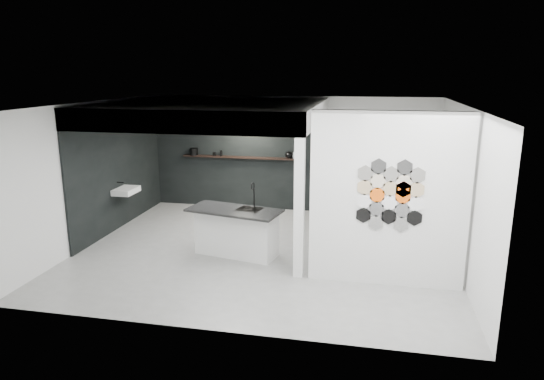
{
  "coord_description": "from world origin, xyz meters",
  "views": [
    {
      "loc": [
        1.91,
        -8.57,
        3.38
      ],
      "look_at": [
        0.1,
        0.3,
        1.15
      ],
      "focal_mm": 32.0,
      "sensor_mm": 36.0,
      "label": 1
    }
  ],
  "objects_px": {
    "partition_panel": "(388,200)",
    "glass_bowl": "(295,157)",
    "stockpot": "(194,152)",
    "bottle_dark": "(221,153)",
    "kettle": "(289,155)",
    "kitchen_island": "(236,231)",
    "glass_vase": "(295,155)",
    "utensil_cup": "(214,154)",
    "wall_basin": "(126,191)"
  },
  "relations": [
    {
      "from": "kitchen_island",
      "to": "bottle_dark",
      "type": "xyz_separation_m",
      "value": [
        -1.25,
        3.12,
        0.92
      ]
    },
    {
      "from": "partition_panel",
      "to": "glass_bowl",
      "type": "height_order",
      "value": "partition_panel"
    },
    {
      "from": "bottle_dark",
      "to": "stockpot",
      "type": "bearing_deg",
      "value": 180.0
    },
    {
      "from": "kettle",
      "to": "glass_vase",
      "type": "xyz_separation_m",
      "value": [
        0.15,
        0.0,
        -0.01
      ]
    },
    {
      "from": "bottle_dark",
      "to": "utensil_cup",
      "type": "height_order",
      "value": "bottle_dark"
    },
    {
      "from": "wall_basin",
      "to": "glass_bowl",
      "type": "height_order",
      "value": "glass_bowl"
    },
    {
      "from": "stockpot",
      "to": "bottle_dark",
      "type": "relative_size",
      "value": 1.48
    },
    {
      "from": "partition_panel",
      "to": "glass_vase",
      "type": "distance_m",
      "value": 4.39
    },
    {
      "from": "partition_panel",
      "to": "utensil_cup",
      "type": "distance_m",
      "value": 5.65
    },
    {
      "from": "wall_basin",
      "to": "partition_panel",
      "type": "bearing_deg",
      "value": -18.23
    },
    {
      "from": "kettle",
      "to": "utensil_cup",
      "type": "bearing_deg",
      "value": 165.96
    },
    {
      "from": "wall_basin",
      "to": "glass_bowl",
      "type": "relative_size",
      "value": 4.65
    },
    {
      "from": "kitchen_island",
      "to": "stockpot",
      "type": "height_order",
      "value": "stockpot"
    },
    {
      "from": "kettle",
      "to": "stockpot",
      "type": "bearing_deg",
      "value": 165.96
    },
    {
      "from": "partition_panel",
      "to": "glass_bowl",
      "type": "xyz_separation_m",
      "value": [
        -2.08,
        3.87,
        -0.03
      ]
    },
    {
      "from": "kitchen_island",
      "to": "bottle_dark",
      "type": "distance_m",
      "value": 3.49
    },
    {
      "from": "kitchen_island",
      "to": "kettle",
      "type": "height_order",
      "value": "kettle"
    },
    {
      "from": "kitchen_island",
      "to": "stockpot",
      "type": "bearing_deg",
      "value": 134.11
    },
    {
      "from": "glass_vase",
      "to": "utensil_cup",
      "type": "bearing_deg",
      "value": 180.0
    },
    {
      "from": "wall_basin",
      "to": "utensil_cup",
      "type": "xyz_separation_m",
      "value": [
        1.34,
        2.07,
        0.51
      ]
    },
    {
      "from": "partition_panel",
      "to": "utensil_cup",
      "type": "bearing_deg",
      "value": 136.84
    },
    {
      "from": "stockpot",
      "to": "kettle",
      "type": "bearing_deg",
      "value": 0.0
    },
    {
      "from": "glass_vase",
      "to": "bottle_dark",
      "type": "bearing_deg",
      "value": 180.0
    },
    {
      "from": "kettle",
      "to": "glass_vase",
      "type": "bearing_deg",
      "value": -14.04
    },
    {
      "from": "glass_bowl",
      "to": "bottle_dark",
      "type": "relative_size",
      "value": 0.92
    },
    {
      "from": "glass_vase",
      "to": "partition_panel",
      "type": "bearing_deg",
      "value": -61.77
    },
    {
      "from": "kettle",
      "to": "glass_bowl",
      "type": "bearing_deg",
      "value": -14.04
    },
    {
      "from": "utensil_cup",
      "to": "bottle_dark",
      "type": "bearing_deg",
      "value": 0.0
    },
    {
      "from": "wall_basin",
      "to": "stockpot",
      "type": "xyz_separation_m",
      "value": [
        0.81,
        2.07,
        0.56
      ]
    },
    {
      "from": "wall_basin",
      "to": "bottle_dark",
      "type": "relative_size",
      "value": 4.27
    },
    {
      "from": "kettle",
      "to": "bottle_dark",
      "type": "bearing_deg",
      "value": 165.96
    },
    {
      "from": "wall_basin",
      "to": "utensil_cup",
      "type": "relative_size",
      "value": 6.99
    },
    {
      "from": "kitchen_island",
      "to": "bottle_dark",
      "type": "relative_size",
      "value": 13.02
    },
    {
      "from": "partition_panel",
      "to": "kettle",
      "type": "bearing_deg",
      "value": 119.91
    },
    {
      "from": "glass_vase",
      "to": "utensil_cup",
      "type": "distance_m",
      "value": 2.05
    },
    {
      "from": "wall_basin",
      "to": "kettle",
      "type": "distance_m",
      "value": 3.88
    },
    {
      "from": "kitchen_island",
      "to": "stockpot",
      "type": "relative_size",
      "value": 8.78
    },
    {
      "from": "wall_basin",
      "to": "kettle",
      "type": "bearing_deg",
      "value": 32.49
    },
    {
      "from": "kettle",
      "to": "glass_bowl",
      "type": "relative_size",
      "value": 1.51
    },
    {
      "from": "glass_vase",
      "to": "glass_bowl",
      "type": "bearing_deg",
      "value": 0.0
    },
    {
      "from": "stockpot",
      "to": "glass_vase",
      "type": "distance_m",
      "value": 2.58
    },
    {
      "from": "partition_panel",
      "to": "glass_vase",
      "type": "xyz_separation_m",
      "value": [
        -2.08,
        3.87,
        -0.0
      ]
    },
    {
      "from": "stockpot",
      "to": "bottle_dark",
      "type": "distance_m",
      "value": 0.71
    },
    {
      "from": "glass_bowl",
      "to": "glass_vase",
      "type": "relative_size",
      "value": 0.85
    },
    {
      "from": "stockpot",
      "to": "glass_bowl",
      "type": "height_order",
      "value": "stockpot"
    },
    {
      "from": "kettle",
      "to": "bottle_dark",
      "type": "xyz_separation_m",
      "value": [
        -1.72,
        0.0,
        -0.01
      ]
    },
    {
      "from": "kettle",
      "to": "kitchen_island",
      "type": "bearing_deg",
      "value": -112.58
    },
    {
      "from": "glass_bowl",
      "to": "bottle_dark",
      "type": "height_order",
      "value": "bottle_dark"
    },
    {
      "from": "partition_panel",
      "to": "glass_bowl",
      "type": "distance_m",
      "value": 4.39
    },
    {
      "from": "utensil_cup",
      "to": "wall_basin",
      "type": "bearing_deg",
      "value": -123.05
    }
  ]
}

